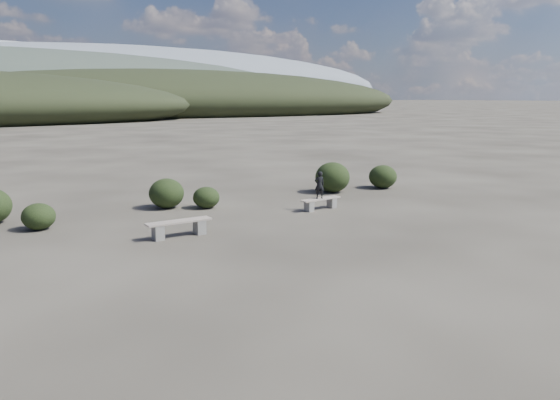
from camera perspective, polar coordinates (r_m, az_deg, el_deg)
ground at (r=13.05m, az=6.20°, el=-7.40°), size 1200.00×1200.00×0.00m
bench_left at (r=16.28m, az=-10.49°, el=-2.78°), size 1.96×0.50×0.49m
bench_right at (r=19.95m, az=4.26°, el=-0.28°), size 1.70×0.57×0.42m
seated_person at (r=19.79m, az=4.14°, el=1.58°), size 0.41×0.32×1.00m
shrub_a at (r=18.43m, az=-23.92°, el=-1.58°), size 1.01×1.01×0.83m
shrub_b at (r=20.55m, az=-11.78°, el=0.69°), size 1.28×1.28×1.10m
shrub_c at (r=20.32m, az=-7.71°, el=0.26°), size 0.99×0.99×0.79m
shrub_d at (r=23.58m, az=5.50°, el=2.38°), size 1.49×1.49×1.30m
shrub_e at (r=25.00m, az=10.69°, el=2.42°), size 1.25×1.25×1.04m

